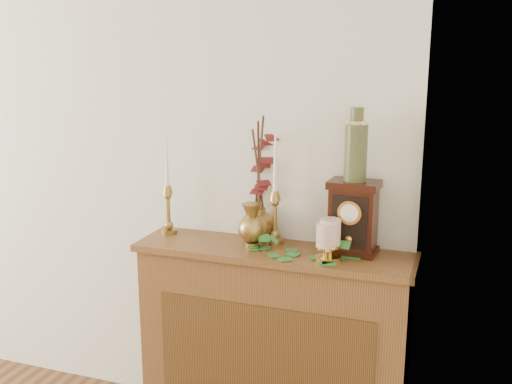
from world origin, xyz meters
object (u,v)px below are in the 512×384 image
at_px(candlestick_center, 275,209).
at_px(ceramic_vase, 356,148).
at_px(ginger_jar, 262,184).
at_px(mantel_clock, 353,218).
at_px(bud_vase, 252,226).
at_px(candlestick_left, 168,201).

relative_size(candlestick_center, ceramic_vase, 1.62).
distance_m(ginger_jar, ceramic_vase, 0.48).
bearing_deg(mantel_clock, ginger_jar, 174.31).
relative_size(candlestick_center, mantel_clock, 1.57).
bearing_deg(ceramic_vase, ginger_jar, 171.37).
distance_m(ginger_jar, mantel_clock, 0.45).
bearing_deg(candlestick_center, ginger_jar, 145.27).
bearing_deg(ceramic_vase, candlestick_center, 178.27).
xyz_separation_m(ginger_jar, ceramic_vase, (0.43, -0.07, 0.19)).
bearing_deg(candlestick_center, bud_vase, -135.16).
height_order(candlestick_center, ginger_jar, ginger_jar).
height_order(candlestick_left, ceramic_vase, ceramic_vase).
bearing_deg(bud_vase, ceramic_vase, 9.11).
bearing_deg(ginger_jar, mantel_clock, -9.00).
relative_size(candlestick_left, candlestick_center, 0.96).
bearing_deg(candlestick_center, mantel_clock, -2.20).
relative_size(candlestick_left, mantel_clock, 1.51).
distance_m(bud_vase, ginger_jar, 0.21).
relative_size(candlestick_left, bud_vase, 2.41).
distance_m(candlestick_left, ceramic_vase, 0.93).
xyz_separation_m(candlestick_center, ceramic_vase, (0.35, -0.01, 0.29)).
bearing_deg(ceramic_vase, mantel_clock, -93.31).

